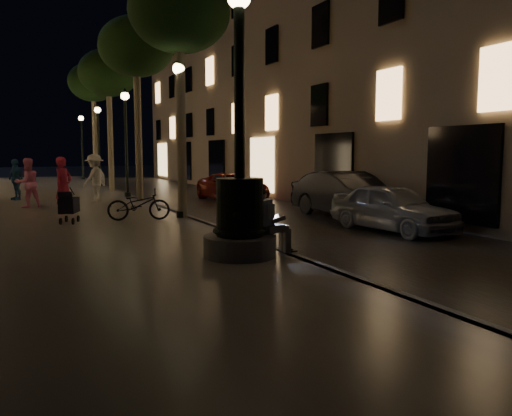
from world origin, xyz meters
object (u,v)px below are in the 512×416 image
tree_third (108,74)px  tree_far (93,83)px  car_third (232,187)px  lamp_curb_a (180,117)px  pedestrian_white (95,178)px  tree_near (179,13)px  bicycle (139,204)px  car_front (392,208)px  stroller (69,206)px  tree_second (136,48)px  seated_man_laptop (268,219)px  lamp_curb_b (126,128)px  pedestrian_blue (16,179)px  lamp_curb_c (98,134)px  pedestrian_red (63,185)px  pedestrian_pink (28,183)px  car_second (348,195)px  lamp_curb_d (82,138)px  fountain_lamppost (240,204)px

tree_third → tree_far: (0.08, 6.00, 0.29)m
car_third → lamp_curb_a: bearing=-125.0°
tree_far → pedestrian_white: (-1.72, -11.80, -5.27)m
tree_near → bicycle: bearing=-177.8°
lamp_curb_a → car_front: bearing=-39.0°
tree_near → stroller: (-3.26, 0.16, -5.53)m
tree_second → stroller: (-3.31, -5.84, -5.63)m
seated_man_laptop → lamp_curb_a: bearing=89.2°
tree_second → lamp_curb_b: (-0.10, 2.00, -3.10)m
pedestrian_blue → lamp_curb_c: bearing=121.6°
lamp_curb_b → pedestrian_white: 3.21m
lamp_curb_c → bicycle: (-1.30, -16.05, -2.57)m
pedestrian_red → pedestrian_pink: bearing=68.0°
pedestrian_red → car_front: bearing=-83.5°
tree_second → pedestrian_red: bearing=-133.5°
seated_man_laptop → pedestrian_pink: size_ratio=0.73×
pedestrian_white → lamp_curb_b: bearing=-175.4°
car_second → lamp_curb_d: bearing=100.1°
tree_third → pedestrian_pink: bearing=-120.7°
pedestrian_white → bicycle: size_ratio=1.07×
pedestrian_pink → pedestrian_red: bearing=90.8°
seated_man_laptop → tree_third: 18.75m
car_front → car_second: bearing=72.4°
bicycle → tree_second: bearing=1.5°
seated_man_laptop → lamp_curb_b: 14.20m
lamp_curb_b → pedestrian_blue: size_ratio=2.80×
pedestrian_red → tree_near: bearing=-83.5°
lamp_curb_b → pedestrian_pink: lamp_curb_b is taller
tree_second → lamp_curb_c: size_ratio=1.54×
car_second → bicycle: car_second is taller
tree_near → bicycle: tree_near is taller
tree_third → pedestrian_red: bearing=-108.4°
tree_second → pedestrian_blue: bearing=152.0°
pedestrian_white → pedestrian_blue: (-2.86, 2.26, -0.10)m
pedestrian_pink → pedestrian_blue: size_ratio=1.04×
fountain_lamppost → pedestrian_blue: fountain_lamppost is taller
stroller → pedestrian_pink: (-0.93, 4.89, 0.39)m
tree_far → pedestrian_pink: 14.62m
tree_near → tree_far: 18.00m
seated_man_laptop → lamp_curb_d: lamp_curb_d is taller
car_third → pedestrian_pink: size_ratio=2.53×
fountain_lamppost → bicycle: size_ratio=2.91×
car_second → pedestrian_blue: 13.77m
car_third → pedestrian_pink: (-8.43, -1.02, 0.47)m
fountain_lamppost → lamp_curb_d: size_ratio=1.08×
lamp_curb_b → tree_far: bearing=89.5°
lamp_curb_c → pedestrian_pink: size_ratio=2.69×
car_front → pedestrian_red: (-7.98, 6.52, 0.46)m
tree_second → bicycle: size_ratio=4.14×
fountain_lamppost → stroller: size_ratio=5.17×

